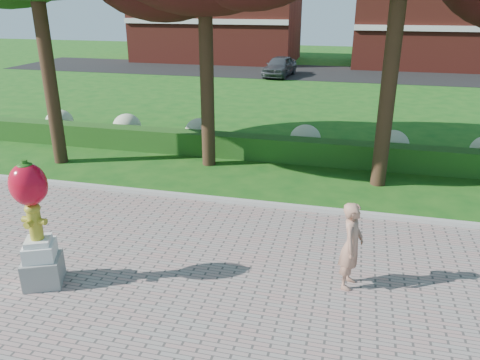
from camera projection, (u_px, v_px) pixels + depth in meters
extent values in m
plane|color=#134E14|center=(213.00, 262.00, 9.96)|extent=(100.00, 100.00, 0.00)
cube|color=#ADADA5|center=(246.00, 203.00, 12.65)|extent=(40.00, 0.18, 0.15)
cube|color=#154A16|center=(273.00, 148.00, 16.14)|extent=(24.00, 0.70, 0.80)
ellipsoid|color=#A3AF86|center=(60.00, 122.00, 19.03)|extent=(1.10, 1.10, 0.99)
ellipsoid|color=#A3AF86|center=(127.00, 126.00, 18.35)|extent=(1.10, 1.10, 0.99)
ellipsoid|color=#A3AF86|center=(200.00, 131.00, 17.67)|extent=(1.10, 1.10, 0.99)
ellipsoid|color=#A3AF86|center=(305.00, 138.00, 16.77)|extent=(1.10, 1.10, 0.99)
ellipsoid|color=#A3AF86|center=(392.00, 144.00, 16.09)|extent=(1.10, 1.10, 0.99)
cube|color=black|center=(323.00, 73.00, 35.27)|extent=(50.00, 8.00, 0.02)
cube|color=maroon|center=(218.00, 19.00, 41.70)|extent=(14.00, 8.00, 7.00)
cube|color=maroon|center=(431.00, 26.00, 37.73)|extent=(12.00, 8.00, 6.40)
cylinder|color=black|center=(47.00, 62.00, 14.85)|extent=(0.44, 0.44, 6.72)
cylinder|color=black|center=(207.00, 72.00, 14.72)|extent=(0.44, 0.44, 6.16)
cylinder|color=black|center=(392.00, 61.00, 12.82)|extent=(0.44, 0.44, 7.28)
cube|color=gray|center=(43.00, 270.00, 9.06)|extent=(0.91, 0.91, 0.55)
cube|color=silver|center=(40.00, 251.00, 8.90)|extent=(0.74, 0.74, 0.31)
cube|color=silver|center=(38.00, 241.00, 8.83)|extent=(0.59, 0.59, 0.11)
cylinder|color=#9C9322|center=(35.00, 224.00, 8.69)|extent=(0.24, 0.24, 0.62)
ellipsoid|color=#9C9322|center=(32.00, 208.00, 8.58)|extent=(0.29, 0.29, 0.20)
cylinder|color=#9C9322|center=(26.00, 219.00, 8.71)|extent=(0.13, 0.12, 0.12)
cylinder|color=#9C9322|center=(43.00, 221.00, 8.63)|extent=(0.13, 0.12, 0.12)
cylinder|color=#9C9322|center=(29.00, 224.00, 8.52)|extent=(0.13, 0.13, 0.13)
cylinder|color=#9C9322|center=(32.00, 204.00, 8.55)|extent=(0.09, 0.09, 0.06)
ellipsoid|color=#B4091F|center=(28.00, 184.00, 8.41)|extent=(0.69, 0.62, 0.80)
ellipsoid|color=#B4091F|center=(19.00, 185.00, 8.46)|extent=(0.34, 0.34, 0.51)
ellipsoid|color=#B4091F|center=(38.00, 187.00, 8.37)|extent=(0.34, 0.34, 0.51)
cylinder|color=#1E5212|center=(24.00, 163.00, 8.26)|extent=(0.11, 0.11, 0.13)
ellipsoid|color=#1E5212|center=(25.00, 165.00, 8.28)|extent=(0.27, 0.27, 0.09)
imported|color=#AB7962|center=(351.00, 245.00, 8.77)|extent=(0.53, 0.70, 1.73)
imported|color=#404348|center=(280.00, 66.00, 33.41)|extent=(2.19, 4.37, 1.43)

